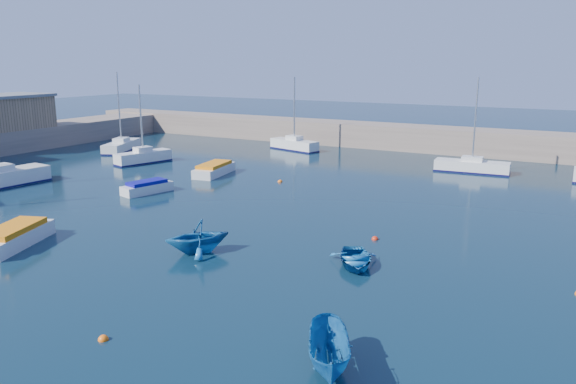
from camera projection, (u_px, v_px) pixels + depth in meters
The scene contains 16 objects.
ground at pixel (150, 318), 21.67m from camera, with size 220.00×220.00×0.00m, color #0B2231.
back_wall at pixel (443, 140), 60.61m from camera, with size 96.00×4.50×2.60m, color #7C6B5E.
brick_shed_a at pixel (7, 113), 60.88m from camera, with size 6.00×8.00×3.40m, color #8C6F51.
sailboat_3 at pixel (143, 157), 54.10m from camera, with size 2.98×5.73×7.46m.
sailboat_4 at pixel (122, 146), 61.37m from camera, with size 4.05×6.70×8.48m.
sailboat_5 at pixel (294, 144), 61.93m from camera, with size 6.15×3.19×7.94m.
sailboat_6 at pixel (472, 166), 49.65m from camera, with size 6.45×2.23×8.29m.
motorboat_0 at pixel (14, 236), 29.97m from camera, with size 3.37×5.30×1.12m.
motorboat_1 at pixel (147, 187), 41.94m from camera, with size 2.28×4.04×0.94m.
motorboat_2 at pixel (214, 169), 48.63m from camera, with size 2.58×5.25×1.04m.
dinghy_center at pixel (355, 259), 27.10m from camera, with size 2.35×3.29×0.68m, color #1761A0.
dinghy_left at pixel (197, 237), 28.83m from camera, with size 2.85×3.30×1.74m, color #1761A0.
dinghy_right at pixel (330, 353), 17.73m from camera, with size 1.35×3.59×1.39m, color #1761A0.
buoy_0 at pixel (103, 340), 19.97m from camera, with size 0.38×0.38×0.38m, color #FF650D.
buoy_1 at pixel (375, 239), 31.15m from camera, with size 0.38×0.38×0.38m, color red.
buoy_3 at pixel (280, 182), 45.80m from camera, with size 0.39×0.39×0.39m, color #FF650D.
Camera 1 is at (14.29, -14.93, 9.72)m, focal length 35.00 mm.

